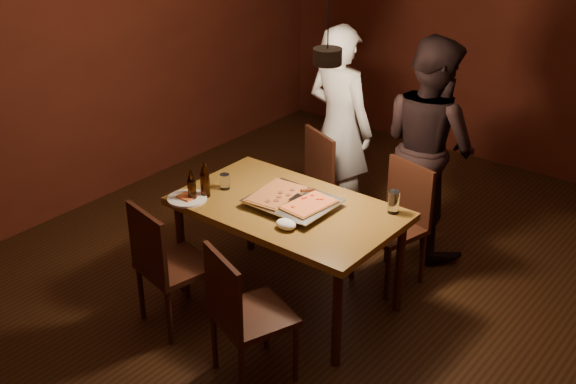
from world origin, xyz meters
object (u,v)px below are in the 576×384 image
Objects in this scene: plate_slice at (187,198)px; pizza_tray at (293,203)px; pendant_lamp at (328,55)px; chair_near_left at (164,257)px; diner_dark at (429,145)px; dining_table at (288,215)px; diner_white at (340,128)px; beer_bottle_a at (192,185)px; chair_far_right at (399,213)px; beer_bottle_b at (205,179)px; chair_far_left at (308,177)px; chair_near_right at (240,305)px.

pizza_tray is at bearing 30.31° from plate_slice.
pendant_lamp is at bearing 55.17° from pizza_tray.
diner_dark reaches higher than chair_near_left.
dining_table is 2.73× the size of pizza_tray.
dining_table is 1.27m from diner_white.
plate_slice is (-0.04, -0.02, -0.10)m from beer_bottle_a.
pizza_tray is (-0.40, -0.72, 0.24)m from chair_far_right.
beer_bottle_b reaches higher than beer_bottle_a.
dining_table is 0.69m from plate_slice.
pizza_tray is 0.32× the size of diner_dark.
beer_bottle_b reaches higher than dining_table.
chair_far_left is 1.00× the size of pizza_tray.
chair_far_left is 2.48× the size of beer_bottle_a.
dining_table is at bearing 141.56° from chair_far_left.
plate_slice is (-0.06, -0.12, -0.12)m from beer_bottle_b.
chair_far_left is 1.11× the size of chair_near_left.
beer_bottle_b is (-0.84, 0.59, 0.34)m from chair_near_right.
chair_near_right is at bearing 114.42° from diner_white.
dining_table is 0.90m from chair_near_right.
plate_slice is 0.16× the size of diner_dark.
dining_table is 1.35m from diner_dark.
diner_white is (-0.85, 0.46, 0.31)m from chair_far_right.
diner_dark is at bearing 75.79° from pizza_tray.
diner_white is (-0.72, 2.02, 0.31)m from chair_near_right.
diner_dark is (0.35, 1.30, 0.17)m from dining_table.
chair_far_right is 2.02× the size of beer_bottle_b.
plate_slice is (-0.15, 0.38, 0.22)m from chair_near_left.
beer_bottle_b is 0.15× the size of diner_dark.
pendant_lamp is at bearing 118.88° from chair_near_right.
diner_white is at bearing 83.39° from plate_slice.
beer_bottle_a is 0.13× the size of diner_dark.
beer_bottle_b is at bearing -156.80° from pizza_tray.
dining_table is at bearing 31.47° from beer_bottle_a.
diner_white is 1.53× the size of pendant_lamp.
chair_far_right is at bearing 105.81° from chair_near_right.
pendant_lamp reaches higher than chair_far_right.
diner_white reaches higher than chair_far_left.
beer_bottle_b is (-0.09, 0.49, 0.34)m from chair_near_left.
chair_near_right is (0.75, -0.10, 0.00)m from chair_near_left.
diner_dark reaches higher than beer_bottle_a.
pendant_lamp is at bearing 124.45° from diner_white.
dining_table is at bearing 31.09° from plate_slice.
pizza_tray is 0.69m from beer_bottle_a.
dining_table is 0.92m from chair_far_left.
pizza_tray is at bearing 74.43° from chair_far_right.
dining_table is 0.68m from beer_bottle_a.
chair_far_left is 0.95m from pizza_tray.
chair_far_left is 2.06× the size of plate_slice.
pendant_lamp is at bearing 102.92° from diner_dark.
beer_bottle_a is at bearing -148.53° from dining_table.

